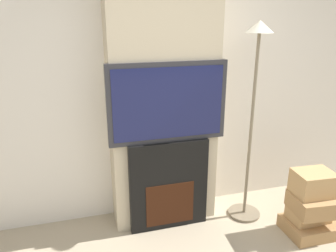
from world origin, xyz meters
name	(u,v)px	position (x,y,z in m)	size (l,w,h in m)	color
wall_back	(157,80)	(0.00, 2.03, 1.35)	(6.00, 0.06, 2.70)	silver
chimney_breast	(163,84)	(0.00, 1.83, 1.35)	(0.98, 0.33, 2.70)	beige
fireplace	(168,184)	(0.00, 1.67, 0.43)	(0.74, 0.15, 0.87)	black
television	(168,103)	(0.00, 1.67, 1.22)	(1.05, 0.07, 0.70)	#2D2D33
floor_lamp	(254,99)	(0.79, 1.61, 1.21)	(0.32, 0.32, 1.89)	#726651
box_stack	(312,206)	(1.23, 1.18, 0.28)	(0.47, 0.39, 0.61)	#A37A4C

